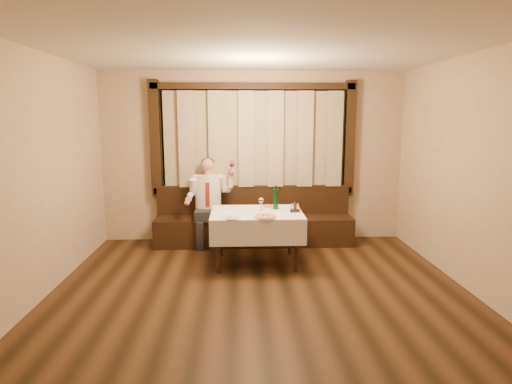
{
  "coord_description": "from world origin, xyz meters",
  "views": [
    {
      "loc": [
        -0.25,
        -4.12,
        2.05
      ],
      "look_at": [
        0.0,
        1.9,
        1.0
      ],
      "focal_mm": 30.0,
      "sensor_mm": 36.0,
      "label": 1
    }
  ],
  "objects_px": {
    "dining_table": "(257,219)",
    "seated_man": "(208,195)",
    "green_bottle": "(276,199)",
    "cruet_caddy": "(295,209)",
    "banquette": "(254,225)",
    "pasta_cream": "(232,216)",
    "pizza": "(265,217)",
    "pasta_red": "(268,205)"
  },
  "relations": [
    {
      "from": "pizza",
      "to": "seated_man",
      "type": "bearing_deg",
      "value": 122.72
    },
    {
      "from": "pasta_red",
      "to": "cruet_caddy",
      "type": "bearing_deg",
      "value": -41.17
    },
    {
      "from": "banquette",
      "to": "green_bottle",
      "type": "xyz_separation_m",
      "value": [
        0.28,
        -0.87,
        0.6
      ]
    },
    {
      "from": "banquette",
      "to": "pizza",
      "type": "height_order",
      "value": "banquette"
    },
    {
      "from": "dining_table",
      "to": "pizza",
      "type": "distance_m",
      "value": 0.4
    },
    {
      "from": "pasta_red",
      "to": "dining_table",
      "type": "bearing_deg",
      "value": -124.03
    },
    {
      "from": "banquette",
      "to": "seated_man",
      "type": "distance_m",
      "value": 0.9
    },
    {
      "from": "green_bottle",
      "to": "cruet_caddy",
      "type": "bearing_deg",
      "value": -38.37
    },
    {
      "from": "green_bottle",
      "to": "cruet_caddy",
      "type": "relative_size",
      "value": 2.56
    },
    {
      "from": "dining_table",
      "to": "seated_man",
      "type": "bearing_deg",
      "value": 128.22
    },
    {
      "from": "cruet_caddy",
      "to": "pasta_cream",
      "type": "bearing_deg",
      "value": -166.36
    },
    {
      "from": "dining_table",
      "to": "pasta_red",
      "type": "bearing_deg",
      "value": 55.97
    },
    {
      "from": "banquette",
      "to": "dining_table",
      "type": "distance_m",
      "value": 1.08
    },
    {
      "from": "pasta_red",
      "to": "seated_man",
      "type": "distance_m",
      "value": 1.13
    },
    {
      "from": "pizza",
      "to": "pasta_red",
      "type": "xyz_separation_m",
      "value": [
        0.08,
        0.63,
        0.02
      ]
    },
    {
      "from": "dining_table",
      "to": "pasta_cream",
      "type": "distance_m",
      "value": 0.53
    },
    {
      "from": "green_bottle",
      "to": "cruet_caddy",
      "type": "distance_m",
      "value": 0.34
    },
    {
      "from": "banquette",
      "to": "pasta_cream",
      "type": "height_order",
      "value": "banquette"
    },
    {
      "from": "banquette",
      "to": "green_bottle",
      "type": "height_order",
      "value": "green_bottle"
    },
    {
      "from": "dining_table",
      "to": "pasta_cream",
      "type": "height_order",
      "value": "pasta_cream"
    },
    {
      "from": "dining_table",
      "to": "seated_man",
      "type": "xyz_separation_m",
      "value": [
        -0.74,
        0.93,
        0.17
      ]
    },
    {
      "from": "banquette",
      "to": "pasta_red",
      "type": "distance_m",
      "value": 0.92
    },
    {
      "from": "banquette",
      "to": "dining_table",
      "type": "height_order",
      "value": "banquette"
    },
    {
      "from": "dining_table",
      "to": "green_bottle",
      "type": "height_order",
      "value": "green_bottle"
    },
    {
      "from": "pasta_cream",
      "to": "green_bottle",
      "type": "bearing_deg",
      "value": 40.47
    },
    {
      "from": "pasta_cream",
      "to": "pasta_red",
      "type": "bearing_deg",
      "value": 51.07
    },
    {
      "from": "green_bottle",
      "to": "seated_man",
      "type": "xyz_separation_m",
      "value": [
        -1.01,
        0.78,
        -0.08
      ]
    },
    {
      "from": "pasta_red",
      "to": "cruet_caddy",
      "type": "distance_m",
      "value": 0.47
    },
    {
      "from": "pizza",
      "to": "green_bottle",
      "type": "distance_m",
      "value": 0.56
    },
    {
      "from": "seated_man",
      "to": "banquette",
      "type": "bearing_deg",
      "value": 6.94
    },
    {
      "from": "banquette",
      "to": "dining_table",
      "type": "xyz_separation_m",
      "value": [
        0.0,
        -1.02,
        0.34
      ]
    },
    {
      "from": "banquette",
      "to": "pizza",
      "type": "distance_m",
      "value": 1.47
    },
    {
      "from": "pizza",
      "to": "pasta_red",
      "type": "bearing_deg",
      "value": 83.02
    },
    {
      "from": "pasta_cream",
      "to": "cruet_caddy",
      "type": "distance_m",
      "value": 0.93
    },
    {
      "from": "dining_table",
      "to": "pizza",
      "type": "xyz_separation_m",
      "value": [
        0.1,
        -0.37,
        0.12
      ]
    },
    {
      "from": "dining_table",
      "to": "pasta_red",
      "type": "height_order",
      "value": "pasta_red"
    },
    {
      "from": "banquette",
      "to": "pasta_cream",
      "type": "xyz_separation_m",
      "value": [
        -0.34,
        -1.4,
        0.48
      ]
    },
    {
      "from": "green_bottle",
      "to": "dining_table",
      "type": "bearing_deg",
      "value": -151.82
    },
    {
      "from": "green_bottle",
      "to": "cruet_caddy",
      "type": "xyz_separation_m",
      "value": [
        0.25,
        -0.2,
        -0.1
      ]
    },
    {
      "from": "green_bottle",
      "to": "seated_man",
      "type": "relative_size",
      "value": 0.25
    },
    {
      "from": "dining_table",
      "to": "pizza",
      "type": "relative_size",
      "value": 4.12
    },
    {
      "from": "dining_table",
      "to": "green_bottle",
      "type": "distance_m",
      "value": 0.41
    }
  ]
}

